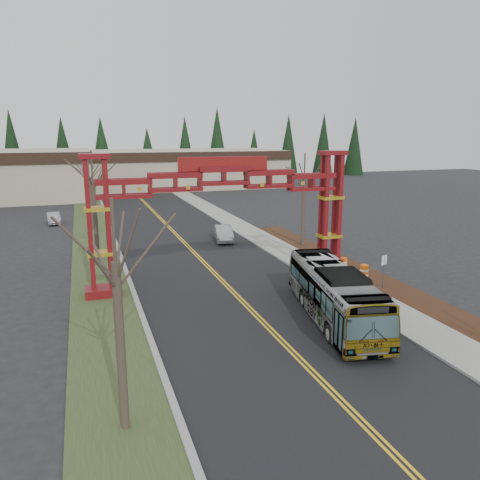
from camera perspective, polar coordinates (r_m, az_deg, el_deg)
name	(u,v)px	position (r m, az deg, el deg)	size (l,w,h in m)	color
ground	(382,443)	(17.55, 16.98, -22.63)	(200.00, 200.00, 0.00)	black
road	(200,258)	(38.75, -4.93, -2.24)	(12.00, 110.00, 0.02)	black
lane_line_left	(198,258)	(38.72, -5.10, -2.23)	(0.12, 100.00, 0.01)	yellow
lane_line_right	(201,258)	(38.77, -4.76, -2.21)	(0.12, 100.00, 0.01)	yellow
curb_right	(269,252)	(40.58, 3.53, -1.43)	(0.30, 110.00, 0.15)	#999894
sidewalk_right	(284,250)	(41.14, 5.40, -1.27)	(2.60, 110.00, 0.14)	gray
landscape_strip	(427,305)	(30.32, 21.79, -7.35)	(2.60, 50.00, 0.12)	#311D10
grass_median	(99,267)	(37.72, -16.82, -3.12)	(4.00, 110.00, 0.08)	#2F4221
curb_left	(123,264)	(37.80, -14.02, -2.87)	(0.30, 110.00, 0.15)	#999894
gateway_arch	(224,197)	(30.94, -1.99, 5.28)	(18.20, 1.60, 8.90)	#600C0C
retail_building_east	(181,168)	(93.48, -7.19, 8.68)	(38.00, 20.30, 7.00)	#BBAF8F
conifer_treeline	(124,151)	(103.83, -13.99, 10.45)	(116.10, 5.60, 13.00)	black
transit_bus	(334,294)	(26.21, 11.42, -6.45)	(2.52, 10.77, 3.00)	#ADB0B5
silver_sedan	(223,233)	(44.87, -2.03, 0.82)	(1.55, 4.44, 1.46)	#A5A8AD
parked_car_far_a	(54,218)	(57.62, -21.78, 2.49)	(1.36, 3.89, 1.28)	#A9AAB1
bare_tree_median_near	(115,264)	(15.49, -14.94, -2.80)	(3.14, 3.14, 8.09)	#382D26
bare_tree_median_mid	(93,181)	(37.46, -17.52, 6.88)	(3.44, 3.44, 8.87)	#382D26
bare_tree_median_far	(89,178)	(51.38, -17.90, 7.17)	(3.30, 3.30, 7.76)	#382D26
bare_tree_right_far	(304,180)	(42.30, 7.84, 7.32)	(3.44, 3.44, 8.40)	#382D26
street_sign	(384,265)	(32.01, 17.14, -2.94)	(0.50, 0.23, 2.31)	#3F3F44
barrel_south	(364,272)	(34.07, 14.88, -3.81)	(0.58, 0.58, 1.08)	#F8600D
barrel_mid	(344,264)	(36.20, 12.53, -2.85)	(0.50, 0.50, 0.92)	#F8600D
barrel_north	(321,252)	(39.38, 9.83, -1.42)	(0.53, 0.53, 0.98)	#F8600D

